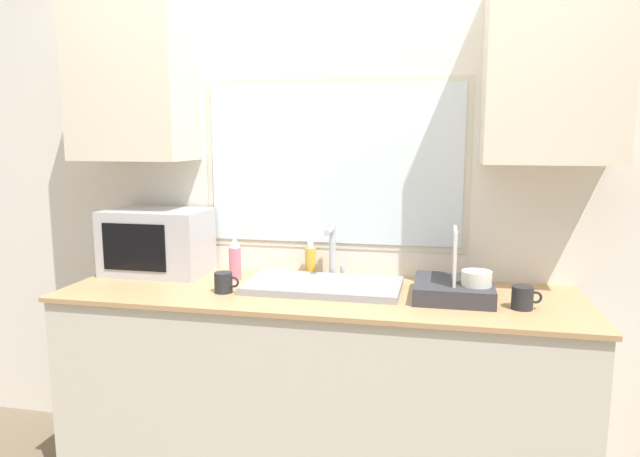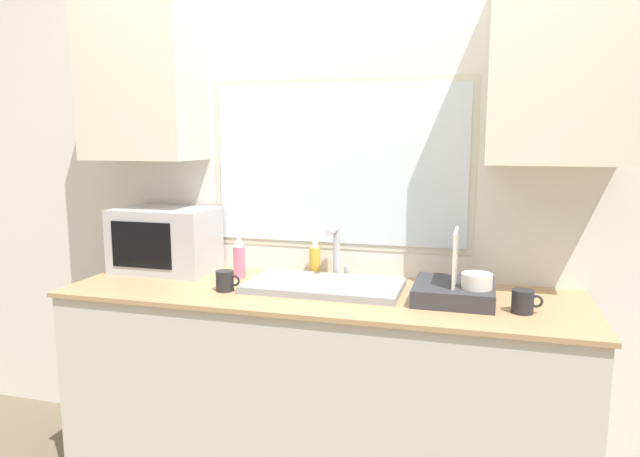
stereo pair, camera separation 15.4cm
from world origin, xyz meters
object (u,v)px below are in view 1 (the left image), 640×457
at_px(mug_near_sink, 224,282).
at_px(dish_rack, 456,286).
at_px(faucet, 333,248).
at_px(spray_bottle, 235,259).
at_px(soap_bottle, 310,260).
at_px(microwave, 157,242).

bearing_deg(mug_near_sink, dish_rack, 6.90).
bearing_deg(faucet, dish_rack, -21.91).
distance_m(spray_bottle, soap_bottle, 0.36).
bearing_deg(microwave, mug_near_sink, -30.81).
height_order(dish_rack, spray_bottle, dish_rack).
xyz_separation_m(faucet, dish_rack, (0.56, -0.23, -0.10)).
xyz_separation_m(microwave, mug_near_sink, (0.45, -0.27, -0.11)).
height_order(faucet, soap_bottle, faucet).
bearing_deg(faucet, microwave, -174.85).
height_order(microwave, soap_bottle, microwave).
xyz_separation_m(dish_rack, spray_bottle, (-1.00, 0.11, 0.05)).
bearing_deg(mug_near_sink, spray_bottle, 98.57).
bearing_deg(soap_bottle, faucet, -18.91).
bearing_deg(mug_near_sink, soap_bottle, 52.59).
xyz_separation_m(dish_rack, mug_near_sink, (-0.97, -0.12, -0.01)).
bearing_deg(microwave, soap_bottle, 9.02).
distance_m(dish_rack, spray_bottle, 1.01).
relative_size(soap_bottle, mug_near_sink, 1.51).
distance_m(faucet, mug_near_sink, 0.54).
distance_m(microwave, mug_near_sink, 0.53).
distance_m(faucet, dish_rack, 0.61).
bearing_deg(dish_rack, soap_bottle, 158.60).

